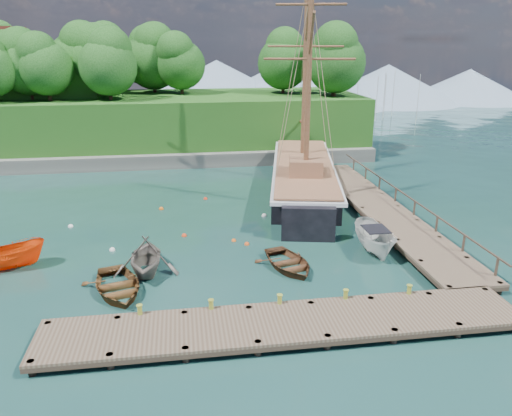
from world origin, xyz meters
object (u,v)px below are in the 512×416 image
at_px(rowboat_2, 288,268).
at_px(motorboat_orange, 6,269).
at_px(cabin_boat_white, 374,252).
at_px(rowboat_1, 147,272).
at_px(schooner, 303,181).
at_px(rowboat_0, 118,292).

bearing_deg(rowboat_2, motorboat_orange, 157.25).
relative_size(motorboat_orange, cabin_boat_white, 0.93).
relative_size(rowboat_1, rowboat_2, 0.99).
height_order(motorboat_orange, schooner, schooner).
bearing_deg(rowboat_1, rowboat_2, -2.87).
relative_size(motorboat_orange, schooner, 0.16).
bearing_deg(rowboat_0, rowboat_2, -6.45).
distance_m(motorboat_orange, schooner, 21.87).
distance_m(rowboat_1, motorboat_orange, 7.60).
height_order(rowboat_2, schooner, schooner).
distance_m(rowboat_2, schooner, 13.67).
bearing_deg(schooner, cabin_boat_white, -71.52).
bearing_deg(rowboat_1, motorboat_orange, 170.22).
bearing_deg(rowboat_2, cabin_boat_white, -0.89).
xyz_separation_m(rowboat_0, motorboat_orange, (-6.19, 3.48, 0.00)).
height_order(cabin_boat_white, schooner, schooner).
bearing_deg(motorboat_orange, rowboat_0, -131.67).
bearing_deg(schooner, rowboat_2, -94.99).
bearing_deg(schooner, rowboat_1, -120.58).
xyz_separation_m(cabin_boat_white, schooner, (-1.34, 11.71, 1.05)).
xyz_separation_m(rowboat_2, cabin_boat_white, (5.31, 1.32, 0.00)).
height_order(rowboat_2, cabin_boat_white, cabin_boat_white).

